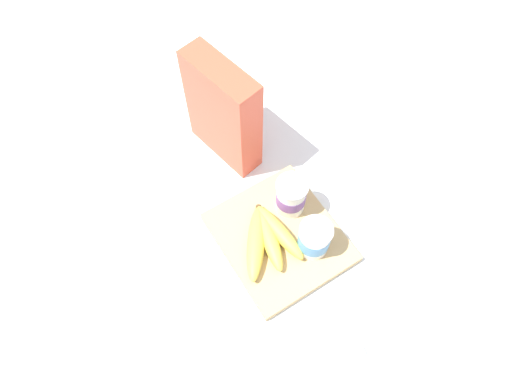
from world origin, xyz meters
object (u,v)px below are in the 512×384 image
object	(u,v)px
yogurt_cup_back	(314,238)
cutting_board	(279,237)
banana_bunch	(268,238)
cereal_box	(223,112)
spoon	(345,342)
yogurt_cup_front	(291,196)

from	to	relation	value
yogurt_cup_back	cutting_board	bearing A→B (deg)	-141.88
banana_bunch	cereal_box	bearing A→B (deg)	168.62
banana_bunch	spoon	distance (m)	0.27
yogurt_cup_front	banana_bunch	size ratio (longest dim) A/B	0.57
cereal_box	spoon	xyz separation A→B (m)	(0.55, -0.04, -0.14)
cutting_board	banana_bunch	size ratio (longest dim) A/B	1.65
cutting_board	yogurt_cup_front	xyz separation A→B (m)	(-0.05, 0.06, 0.06)
cereal_box	yogurt_cup_back	size ratio (longest dim) A/B	3.16
yogurt_cup_front	spoon	world-z (taller)	yogurt_cup_front
cutting_board	yogurt_cup_back	size ratio (longest dim) A/B	3.18
cutting_board	cereal_box	world-z (taller)	cereal_box
yogurt_cup_back	spoon	xyz separation A→B (m)	(0.20, -0.06, -0.06)
yogurt_cup_back	spoon	world-z (taller)	yogurt_cup_back
cereal_box	yogurt_cup_front	distance (m)	0.25
cutting_board	yogurt_cup_front	world-z (taller)	yogurt_cup_front
yogurt_cup_back	banana_bunch	bearing A→B (deg)	-129.22
spoon	yogurt_cup_front	bearing A→B (deg)	166.83
cereal_box	yogurt_cup_front	bearing A→B (deg)	176.69
cereal_box	banana_bunch	bearing A→B (deg)	156.97
yogurt_cup_back	banana_bunch	size ratio (longest dim) A/B	0.52
yogurt_cup_front	spoon	distance (m)	0.33
cutting_board	cereal_box	xyz separation A→B (m)	(-0.28, 0.03, 0.13)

